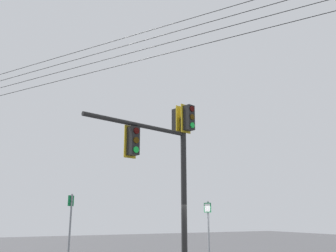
# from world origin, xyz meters

# --- Properties ---
(signal_mast_assembly) EXTENTS (4.14, 1.60, 6.03)m
(signal_mast_assembly) POSITION_xyz_m (-1.59, -0.40, 4.26)
(signal_mast_assembly) COLOR black
(signal_mast_assembly) RESTS_ON ground
(route_sign_primary) EXTENTS (0.18, 0.25, 2.66)m
(route_sign_primary) POSITION_xyz_m (0.47, 0.50, 1.57)
(route_sign_primary) COLOR slate
(route_sign_primary) RESTS_ON ground
(route_sign_secondary) EXTENTS (0.25, 0.19, 2.92)m
(route_sign_secondary) POSITION_xyz_m (-4.18, 2.61, 1.73)
(route_sign_secondary) COLOR slate
(route_sign_secondary) RESTS_ON ground
(overhead_wire_span) EXTENTS (18.14, 25.83, 1.65)m
(overhead_wire_span) POSITION_xyz_m (-1.80, 0.93, 8.89)
(overhead_wire_span) COLOR black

